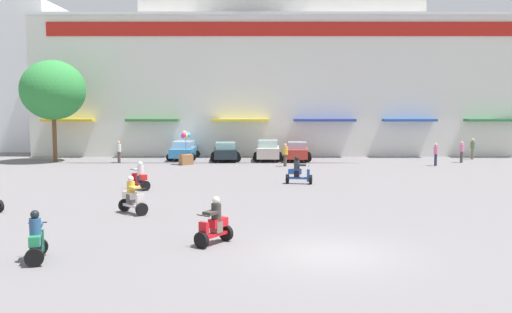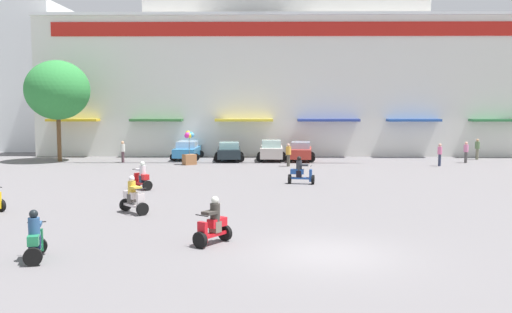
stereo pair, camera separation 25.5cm
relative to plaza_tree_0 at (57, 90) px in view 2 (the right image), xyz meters
The scene contains 19 objects.
ground_plane 22.61m from the plaza_tree_0, 36.96° to the right, with size 128.00×128.00×0.00m, color slate.
colonial_building 21.07m from the plaza_tree_0, 31.98° to the left, with size 41.88×19.64×22.41m.
flank_building_left 16.32m from the plaza_tree_0, 125.71° to the left, with size 12.02×11.26×13.64m.
plaza_tree_0 is the anchor object (origin of this frame).
parked_car_0 10.82m from the plaza_tree_0, ahead, with size 2.36×4.33×1.44m.
parked_car_1 13.83m from the plaza_tree_0, ahead, with size 2.48×3.97×1.42m.
parked_car_2 16.95m from the plaza_tree_0, ahead, with size 2.34×3.86×1.58m.
parked_car_3 19.14m from the plaza_tree_0, ahead, with size 2.45×4.01×1.46m.
scooter_rider_3 28.86m from the plaza_tree_0, 71.43° to the right, with size 0.86×1.44×1.51m.
scooter_rider_4 29.10m from the plaza_tree_0, 60.76° to the right, with size 1.22×1.39×1.55m.
scooter_rider_5 23.02m from the plaza_tree_0, 62.79° to the right, with size 1.39×1.41×1.54m.
scooter_rider_6 17.25m from the plaza_tree_0, 55.89° to the right, with size 1.29×1.41×1.48m.
scooter_rider_7 21.76m from the plaza_tree_0, 33.41° to the right, with size 1.52×0.78×1.55m.
pedestrian_0 18.27m from the plaza_tree_0, 10.31° to the right, with size 0.51×0.51×1.62m.
pedestrian_1 28.68m from the plaza_tree_0, ahead, with size 0.39×0.39×1.61m.
pedestrian_2 6.79m from the plaza_tree_0, ahead, with size 0.49×0.49×1.61m.
pedestrian_3 31.14m from the plaza_tree_0, ahead, with size 0.44×0.44×1.59m.
pedestrian_4 32.90m from the plaza_tree_0, ahead, with size 0.50×0.50×1.66m.
balloon_vendor_cart 11.35m from the plaza_tree_0, 12.12° to the right, with size 1.08×1.01×2.47m.
Camera 2 is at (-1.93, -16.52, 4.56)m, focal length 39.45 mm.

